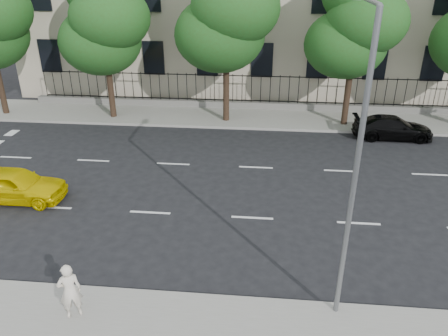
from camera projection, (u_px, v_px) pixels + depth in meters
The scene contains 11 objects.
ground at pixel (249, 258), 14.49m from camera, with size 120.00×120.00×0.00m, color black.
far_sidewalk at pixel (259, 118), 27.01m from camera, with size 60.00×4.00×0.15m, color gray.
lane_markings at pixel (254, 190), 18.75m from camera, with size 49.60×4.62×0.01m, color silver, non-canonical shape.
iron_fence at pixel (260, 101), 28.29m from camera, with size 30.00×0.50×2.20m.
street_light at pixel (356, 136), 10.46m from camera, with size 0.25×3.32×8.05m.
tree_b at pixel (104, 20), 24.72m from camera, with size 5.53×5.12×8.97m.
tree_c at pixel (227, 10), 23.86m from camera, with size 5.89×5.50×9.80m.
tree_d at pixel (356, 23), 23.50m from camera, with size 5.34×4.94×8.84m.
yellow_taxi at pixel (14, 185), 17.69m from camera, with size 1.65×4.10×1.40m, color #E3C700.
black_sedan at pixel (393, 127), 23.90m from camera, with size 1.73×4.26×1.24m, color black.
woman_near at pixel (70, 291), 11.62m from camera, with size 0.61×0.40×1.69m, color silver.
Camera 1 is at (0.29, -11.78, 8.99)m, focal length 35.00 mm.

